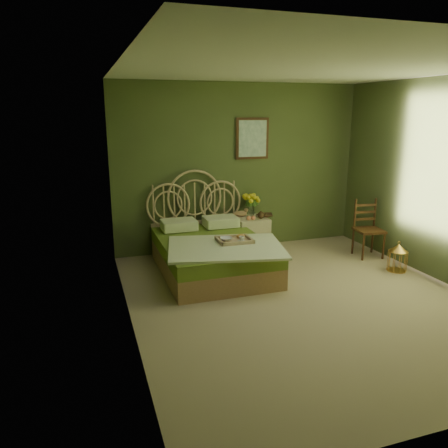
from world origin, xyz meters
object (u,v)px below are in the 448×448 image
object	(u,v)px
bed	(212,251)
birdcage	(398,258)
nightstand	(251,229)
chair	(367,225)

from	to	relation	value
bed	birdcage	xyz separation A→B (m)	(2.45, -0.81, -0.10)
nightstand	birdcage	size ratio (longest dim) A/B	2.51
bed	birdcage	distance (m)	2.59
chair	nightstand	bearing A→B (deg)	161.43
nightstand	chair	xyz separation A→B (m)	(1.59, -0.78, 0.13)
bed	birdcage	bearing A→B (deg)	-18.36
bed	nightstand	world-z (taller)	bed
nightstand	chair	bearing A→B (deg)	-26.07
birdcage	bed	bearing A→B (deg)	161.64
bed	nightstand	xyz separation A→B (m)	(0.86, 0.71, 0.06)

